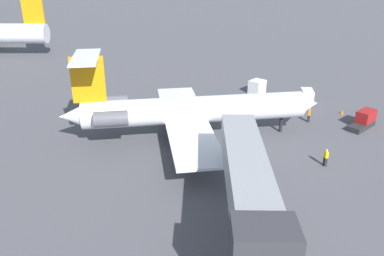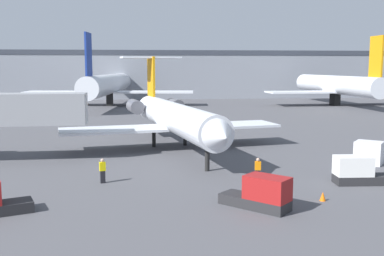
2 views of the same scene
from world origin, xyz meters
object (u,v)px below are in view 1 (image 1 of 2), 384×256
(regional_jet, at_px, (187,110))
(jet_bridge, at_px, (250,189))
(traffic_cone_near, at_px, (342,112))
(ground_crew_loader, at_px, (326,157))
(ground_crew_marshaller, at_px, (309,115))
(baggage_tug_lead, at_px, (364,120))
(baggage_tug_trailing, at_px, (306,97))
(cargo_container_uld, at_px, (257,87))

(regional_jet, xyz_separation_m, jet_bridge, (-16.66, -4.94, 1.13))
(jet_bridge, height_order, traffic_cone_near, jet_bridge)
(jet_bridge, bearing_deg, ground_crew_loader, -35.52)
(ground_crew_marshaller, bearing_deg, traffic_cone_near, -59.30)
(regional_jet, bearing_deg, ground_crew_loader, -112.98)
(regional_jet, bearing_deg, baggage_tug_lead, -78.87)
(baggage_tug_trailing, bearing_deg, cargo_container_uld, 57.73)
(regional_jet, distance_m, baggage_tug_trailing, 19.02)
(ground_crew_marshaller, bearing_deg, baggage_tug_trailing, -9.43)
(ground_crew_marshaller, xyz_separation_m, baggage_tug_lead, (-1.22, -5.82, -0.02))
(cargo_container_uld, bearing_deg, ground_crew_marshaller, -154.70)
(ground_crew_marshaller, height_order, cargo_container_uld, cargo_container_uld)
(baggage_tug_trailing, bearing_deg, jet_bridge, 160.78)
(jet_bridge, xyz_separation_m, baggage_tug_lead, (20.51, -14.60, -3.45))
(regional_jet, relative_size, baggage_tug_lead, 7.00)
(ground_crew_marshaller, xyz_separation_m, traffic_cone_near, (2.77, -4.67, -0.58))
(baggage_tug_lead, distance_m, baggage_tug_trailing, 9.15)
(ground_crew_loader, distance_m, cargo_container_uld, 21.38)
(baggage_tug_trailing, xyz_separation_m, traffic_cone_near, (-3.85, -3.57, -0.56))
(cargo_container_uld, height_order, traffic_cone_near, cargo_container_uld)
(ground_crew_loader, bearing_deg, traffic_cone_near, -22.34)
(ground_crew_loader, distance_m, traffic_cone_near, 14.41)
(ground_crew_loader, xyz_separation_m, traffic_cone_near, (13.32, -5.47, -0.58))
(cargo_container_uld, bearing_deg, regional_jet, 150.41)
(ground_crew_loader, height_order, baggage_tug_trailing, baggage_tug_trailing)
(baggage_tug_lead, bearing_deg, regional_jet, 101.13)
(jet_bridge, xyz_separation_m, ground_crew_marshaller, (21.73, -8.79, -3.43))
(baggage_tug_trailing, bearing_deg, baggage_tug_lead, -148.98)
(traffic_cone_near, bearing_deg, regional_jet, 113.08)
(jet_bridge, height_order, ground_crew_marshaller, jet_bridge)
(ground_crew_marshaller, bearing_deg, regional_jet, 110.25)
(regional_jet, relative_size, jet_bridge, 1.66)
(cargo_container_uld, xyz_separation_m, traffic_cone_near, (-7.66, -9.60, -0.65))
(baggage_tug_trailing, distance_m, cargo_container_uld, 7.13)
(baggage_tug_lead, height_order, baggage_tug_trailing, same)
(ground_crew_loader, height_order, baggage_tug_lead, baggage_tug_lead)
(ground_crew_marshaller, height_order, baggage_tug_lead, baggage_tug_lead)
(ground_crew_marshaller, relative_size, traffic_cone_near, 3.07)
(jet_bridge, xyz_separation_m, ground_crew_loader, (11.18, -7.98, -3.43))
(ground_crew_loader, bearing_deg, baggage_tug_lead, -35.38)
(ground_crew_marshaller, relative_size, baggage_tug_lead, 0.44)
(ground_crew_marshaller, relative_size, cargo_container_uld, 0.62)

